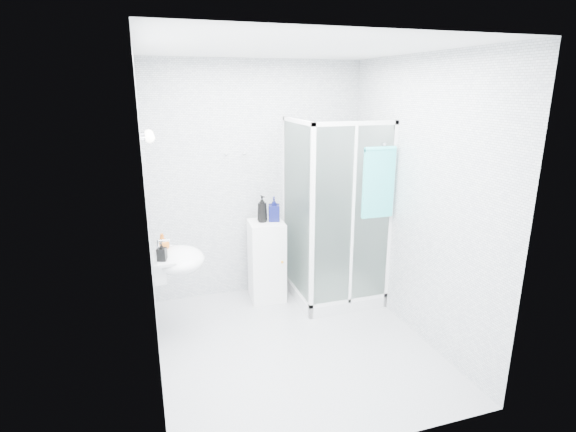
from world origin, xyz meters
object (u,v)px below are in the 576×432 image
object	(u,v)px
storage_cabinet	(267,261)
shampoo_bottle_a	(262,209)
shampoo_bottle_b	(274,209)
shower_enclosure	(330,262)
soap_dispenser_orange	(162,242)
soap_dispenser_black	(162,251)
hand_towel	(379,181)
wall_basin	(176,260)

from	to	relation	value
storage_cabinet	shampoo_bottle_a	bearing A→B (deg)	153.43
shampoo_bottle_b	shower_enclosure	bearing A→B (deg)	-25.72
soap_dispenser_orange	soap_dispenser_black	xyz separation A→B (m)	(-0.02, -0.24, 0.00)
storage_cabinet	shampoo_bottle_a	xyz separation A→B (m)	(-0.04, 0.02, 0.60)
shower_enclosure	storage_cabinet	bearing A→B (deg)	159.19
storage_cabinet	hand_towel	bearing A→B (deg)	-29.91
wall_basin	storage_cabinet	bearing A→B (deg)	29.35
hand_towel	shampoo_bottle_a	xyz separation A→B (m)	(-1.01, 0.67, -0.37)
shower_enclosure	wall_basin	xyz separation A→B (m)	(-1.66, -0.32, 0.35)
shampoo_bottle_a	hand_towel	bearing A→B (deg)	-33.47
wall_basin	soap_dispenser_black	xyz separation A→B (m)	(-0.12, -0.14, 0.15)
soap_dispenser_black	soap_dispenser_orange	bearing A→B (deg)	85.99
hand_towel	storage_cabinet	bearing A→B (deg)	146.41
wall_basin	soap_dispenser_orange	bearing A→B (deg)	136.55
wall_basin	storage_cabinet	distance (m)	1.20
wall_basin	shampoo_bottle_a	bearing A→B (deg)	31.25
storage_cabinet	soap_dispenser_orange	world-z (taller)	soap_dispenser_orange
storage_cabinet	hand_towel	world-z (taller)	hand_towel
wall_basin	shampoo_bottle_a	world-z (taller)	shampoo_bottle_a
wall_basin	storage_cabinet	world-z (taller)	wall_basin
storage_cabinet	soap_dispenser_black	world-z (taller)	soap_dispenser_black
hand_towel	soap_dispenser_black	world-z (taller)	hand_towel
shower_enclosure	wall_basin	distance (m)	1.72
shower_enclosure	hand_towel	bearing A→B (deg)	-51.00
storage_cabinet	shampoo_bottle_a	world-z (taller)	shampoo_bottle_a
shampoo_bottle_b	soap_dispenser_orange	size ratio (longest dim) A/B	1.61
hand_towel	shampoo_bottle_b	world-z (taller)	hand_towel
wall_basin	hand_towel	distance (m)	2.08
shower_enclosure	storage_cabinet	size ratio (longest dim) A/B	2.21
storage_cabinet	shampoo_bottle_a	distance (m)	0.60
shower_enclosure	shampoo_bottle_a	distance (m)	0.95
shampoo_bottle_a	soap_dispenser_orange	xyz separation A→B (m)	(-1.07, -0.48, -0.10)
storage_cabinet	hand_towel	xyz separation A→B (m)	(0.98, -0.65, 0.97)
wall_basin	soap_dispenser_black	bearing A→B (deg)	-130.91
shampoo_bottle_a	soap_dispenser_orange	distance (m)	1.18
shampoo_bottle_b	soap_dispenser_black	bearing A→B (deg)	-149.24
shower_enclosure	shampoo_bottle_b	bearing A→B (deg)	154.28
shampoo_bottle_b	soap_dispenser_black	xyz separation A→B (m)	(-1.22, -0.73, -0.09)
wall_basin	soap_dispenser_orange	distance (m)	0.21
hand_towel	soap_dispenser_orange	distance (m)	2.15
soap_dispenser_black	hand_towel	bearing A→B (deg)	1.58
shampoo_bottle_a	shampoo_bottle_b	distance (m)	0.13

